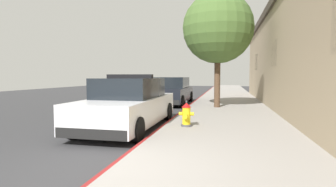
{
  "coord_description": "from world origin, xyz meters",
  "views": [
    {
      "loc": [
        1.81,
        -3.81,
        1.63
      ],
      "look_at": [
        -0.26,
        5.43,
        1.0
      ],
      "focal_mm": 28.24,
      "sensor_mm": 36.0,
      "label": 1
    }
  ],
  "objects_px": {
    "police_cruiser": "(129,104)",
    "street_tree": "(218,28)",
    "parked_car_silver_ahead": "(172,91)",
    "fire_hydrant": "(186,114)"
  },
  "relations": [
    {
      "from": "police_cruiser",
      "to": "street_tree",
      "type": "bearing_deg",
      "value": 62.78
    },
    {
      "from": "fire_hydrant",
      "to": "street_tree",
      "type": "xyz_separation_m",
      "value": [
        0.69,
        5.1,
        3.35
      ]
    },
    {
      "from": "parked_car_silver_ahead",
      "to": "street_tree",
      "type": "height_order",
      "value": "street_tree"
    },
    {
      "from": "police_cruiser",
      "to": "fire_hydrant",
      "type": "bearing_deg",
      "value": -5.52
    },
    {
      "from": "police_cruiser",
      "to": "parked_car_silver_ahead",
      "type": "xyz_separation_m",
      "value": [
        -0.16,
        7.38,
        -0.0
      ]
    },
    {
      "from": "street_tree",
      "to": "parked_car_silver_ahead",
      "type": "bearing_deg",
      "value": 137.6
    },
    {
      "from": "police_cruiser",
      "to": "parked_car_silver_ahead",
      "type": "relative_size",
      "value": 1.0
    },
    {
      "from": "parked_car_silver_ahead",
      "to": "street_tree",
      "type": "bearing_deg",
      "value": -42.4
    },
    {
      "from": "police_cruiser",
      "to": "parked_car_silver_ahead",
      "type": "distance_m",
      "value": 7.38
    },
    {
      "from": "parked_car_silver_ahead",
      "to": "police_cruiser",
      "type": "bearing_deg",
      "value": -88.78
    }
  ]
}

